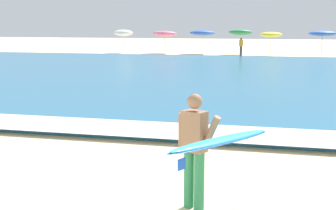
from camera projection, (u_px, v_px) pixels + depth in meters
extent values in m
cube|color=teal|center=(213.00, 75.00, 24.43)|extent=(120.00, 28.00, 0.14)
cube|color=white|center=(136.00, 128.00, 11.59)|extent=(120.00, 1.75, 0.01)
cylinder|color=#338E56|center=(189.00, 179.00, 6.93)|extent=(0.15, 0.15, 0.88)
cylinder|color=#338E56|center=(199.00, 181.00, 6.81)|extent=(0.15, 0.15, 0.88)
cube|color=#9E7051|center=(194.00, 131.00, 6.74)|extent=(0.40, 0.34, 0.60)
sphere|color=#9E7051|center=(195.00, 101.00, 6.67)|extent=(0.22, 0.22, 0.22)
cylinder|color=#9E7051|center=(182.00, 132.00, 6.89)|extent=(0.10, 0.10, 0.58)
cylinder|color=#9E7051|center=(211.00, 132.00, 6.59)|extent=(0.32, 0.22, 0.51)
ellipsoid|color=#33BCD6|center=(224.00, 140.00, 6.45)|extent=(1.24, 2.30, 0.26)
ellipsoid|color=blue|center=(224.00, 141.00, 6.45)|extent=(1.31, 2.40, 0.22)
cube|color=blue|center=(182.00, 164.00, 5.72)|extent=(0.08, 0.14, 0.14)
cylinder|color=beige|center=(124.00, 43.00, 43.61)|extent=(0.05, 0.05, 1.77)
ellipsoid|color=white|center=(123.00, 33.00, 43.44)|extent=(1.77, 1.79, 0.67)
cylinder|color=beige|center=(165.00, 44.00, 43.15)|extent=(0.05, 0.05, 1.71)
ellipsoid|color=pink|center=(165.00, 34.00, 42.99)|extent=(2.21, 2.24, 0.70)
cylinder|color=beige|center=(202.00, 44.00, 42.39)|extent=(0.05, 0.05, 1.81)
ellipsoid|color=blue|center=(202.00, 33.00, 42.22)|extent=(2.26, 2.28, 0.58)
cylinder|color=beige|center=(240.00, 44.00, 41.31)|extent=(0.05, 0.05, 1.88)
ellipsoid|color=#23844C|center=(241.00, 32.00, 41.14)|extent=(2.07, 2.10, 0.67)
cylinder|color=beige|center=(271.00, 45.00, 39.97)|extent=(0.05, 0.05, 1.72)
ellipsoid|color=yellow|center=(271.00, 35.00, 39.81)|extent=(1.92, 1.93, 0.50)
cylinder|color=beige|center=(322.00, 45.00, 38.65)|extent=(0.05, 0.05, 1.84)
ellipsoid|color=blue|center=(322.00, 33.00, 38.48)|extent=(2.24, 2.26, 0.53)
cylinder|color=#383842|center=(241.00, 51.00, 39.05)|extent=(0.20, 0.20, 0.84)
cube|color=orange|center=(241.00, 43.00, 38.93)|extent=(0.32, 0.20, 0.54)
sphere|color=brown|center=(241.00, 39.00, 38.86)|extent=(0.20, 0.20, 0.20)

